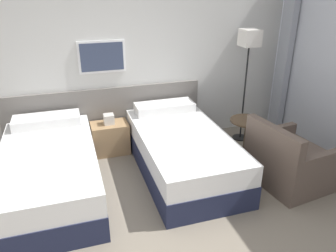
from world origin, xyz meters
The scene contains 8 objects.
ground_plane centered at (0.00, 0.00, 0.00)m, with size 16.00×16.00×0.00m, color slate.
wall_headboard centered at (-0.03, 2.28, 1.30)m, with size 10.00×0.10×2.70m.
bed_near_door centered at (-1.21, 1.21, 0.28)m, with size 1.06×2.02×0.68m.
bed_near_window centered at (0.41, 1.21, 0.28)m, with size 1.06×2.02×0.68m.
nightstand centered at (-0.40, 2.00, 0.23)m, with size 0.52×0.35×0.59m.
floor_lamp centered at (1.62, 1.83, 1.43)m, with size 0.25×0.25×1.68m.
side_table centered at (1.33, 1.21, 0.42)m, with size 0.46×0.46×0.60m.
armchair centered at (1.58, 0.56, 0.26)m, with size 0.95×0.97×0.81m.
Camera 1 is at (-0.89, -2.29, 2.30)m, focal length 35.00 mm.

